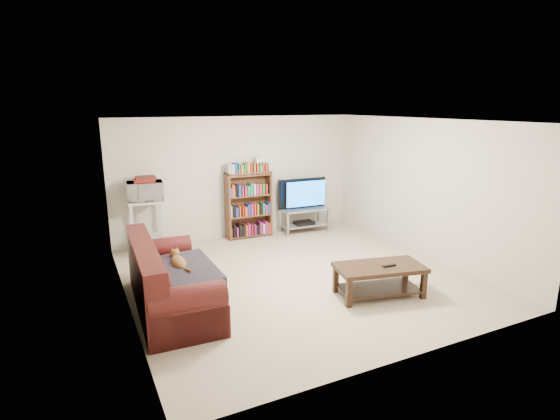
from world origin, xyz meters
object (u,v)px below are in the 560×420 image
sofa (166,285)px  tv_stand (304,216)px  bookshelf (249,204)px  coffee_table (379,275)px

sofa → tv_stand: size_ratio=2.13×
tv_stand → bookshelf: (-1.18, 0.16, 0.35)m
tv_stand → coffee_table: bearing=-98.0°
sofa → bookshelf: (2.17, 2.50, 0.36)m
coffee_table → sofa: bearing=174.3°
sofa → coffee_table: 2.91m
bookshelf → tv_stand: bearing=-7.1°
sofa → bookshelf: bookshelf is taller
tv_stand → bookshelf: bookshelf is taller
coffee_table → bookshelf: (-0.60, 3.40, 0.37)m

